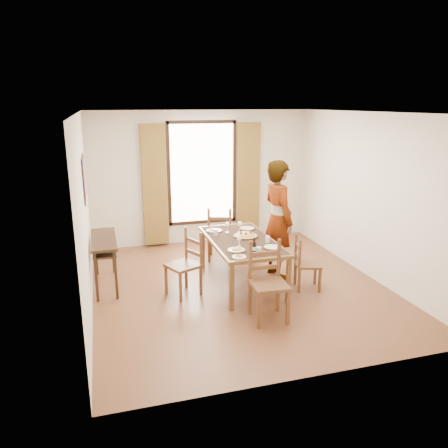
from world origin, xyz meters
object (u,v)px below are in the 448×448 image
object	(u,v)px
pasta_platter	(246,234)
dining_table	(242,243)
console_table	(104,245)
man	(278,220)

from	to	relation	value
pasta_platter	dining_table	bearing A→B (deg)	-134.21
console_table	dining_table	size ratio (longest dim) A/B	0.65
console_table	man	bearing A→B (deg)	-7.14
console_table	pasta_platter	world-z (taller)	pasta_platter
console_table	pasta_platter	distance (m)	2.24
console_table	man	size ratio (longest dim) A/B	0.61
console_table	pasta_platter	xyz separation A→B (m)	(2.20, -0.41, 0.12)
dining_table	man	distance (m)	0.76
dining_table	pasta_platter	distance (m)	0.18
man	pasta_platter	size ratio (longest dim) A/B	4.91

